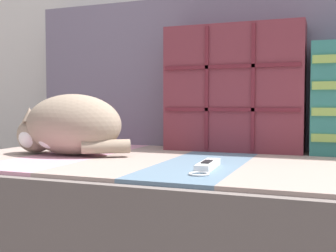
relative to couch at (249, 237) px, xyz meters
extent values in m
cube|color=#6B605B|center=(0.00, 0.00, 0.10)|extent=(1.87, 0.88, 0.24)
cube|color=gray|center=(-0.79, -0.02, 0.22)|extent=(0.22, 0.79, 0.01)
cube|color=#C6899E|center=(-0.56, -0.02, 0.22)|extent=(0.22, 0.79, 0.01)
cube|color=gray|center=(-0.34, -0.02, 0.22)|extent=(0.22, 0.79, 0.01)
cube|color=slate|center=(-0.11, -0.02, 0.22)|extent=(0.22, 0.79, 0.01)
cube|color=gray|center=(0.11, -0.02, 0.22)|extent=(0.22, 0.79, 0.01)
cube|color=slate|center=(0.00, 0.38, 0.51)|extent=(1.87, 0.14, 0.57)
cube|color=brown|center=(-0.10, 0.23, 0.45)|extent=(0.48, 0.13, 0.44)
cube|color=maroon|center=(-0.10, 0.16, 0.37)|extent=(0.46, 0.01, 0.01)
cube|color=maroon|center=(-0.18, 0.16, 0.45)|extent=(0.01, 0.01, 0.42)
cube|color=maroon|center=(-0.10, 0.16, 0.52)|extent=(0.46, 0.01, 0.01)
cube|color=maroon|center=(-0.02, 0.16, 0.45)|extent=(0.01, 0.01, 0.42)
ellipsoid|color=gray|center=(-0.55, -0.07, 0.33)|extent=(0.34, 0.21, 0.20)
sphere|color=gray|center=(-0.69, -0.08, 0.29)|extent=(0.12, 0.12, 0.12)
sphere|color=white|center=(-0.69, -0.11, 0.28)|extent=(0.07, 0.07, 0.07)
ellipsoid|color=white|center=(-0.60, -0.13, 0.30)|extent=(0.10, 0.05, 0.09)
cylinder|color=gray|center=(-0.42, -0.09, 0.26)|extent=(0.15, 0.11, 0.04)
cone|color=gray|center=(-0.69, -0.11, 0.36)|extent=(0.05, 0.05, 0.05)
cone|color=gray|center=(-0.69, -0.05, 0.36)|extent=(0.05, 0.05, 0.05)
cube|color=white|center=(-0.07, -0.20, 0.24)|extent=(0.04, 0.16, 0.02)
cube|color=black|center=(-0.07, -0.21, 0.25)|extent=(0.02, 0.06, 0.00)
cube|color=black|center=(-0.08, -0.12, 0.24)|extent=(0.03, 0.01, 0.02)
torus|color=silver|center=(-0.07, -0.30, 0.23)|extent=(0.05, 0.05, 0.01)
camera|label=1|loc=(0.21, -1.23, 0.39)|focal=45.00mm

